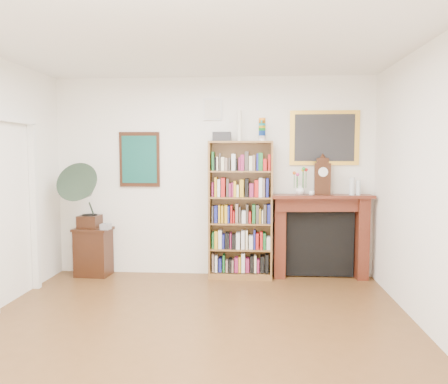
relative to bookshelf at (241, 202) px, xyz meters
name	(u,v)px	position (x,y,z in m)	size (l,w,h in m)	color
room	(185,192)	(-0.40, -2.32, 0.34)	(4.51, 5.01, 2.81)	brown
door_casing	(14,194)	(-2.61, -1.12, 0.20)	(0.08, 1.02, 2.17)	white
teal_poster	(140,159)	(-1.45, 0.16, 0.59)	(0.58, 0.04, 0.78)	black
small_picture	(213,109)	(-0.40, 0.16, 1.29)	(0.26, 0.04, 0.30)	white
gilt_painting	(324,138)	(1.15, 0.16, 0.89)	(0.95, 0.04, 0.75)	gold
bookshelf	(241,202)	(0.00, 0.00, 0.00)	(0.88, 0.32, 2.19)	brown
side_cabinet	(93,252)	(-2.09, -0.03, -0.72)	(0.50, 0.36, 0.68)	black
fireplace	(320,229)	(1.11, 0.07, -0.37)	(1.41, 0.44, 1.17)	#471C10
gramophone	(85,192)	(-2.15, -0.13, 0.14)	(0.60, 0.73, 0.92)	black
cd_stack	(106,227)	(-1.87, -0.14, -0.34)	(0.12, 0.12, 0.08)	#ABACB7
mantel_clock	(322,177)	(1.11, 0.02, 0.35)	(0.22, 0.14, 0.50)	black
flower_vase	(300,190)	(0.81, 0.02, 0.18)	(0.13, 0.13, 0.14)	white
teacup	(312,193)	(0.96, -0.07, 0.14)	(0.08, 0.08, 0.06)	white
bottle_left	(352,186)	(1.51, 0.00, 0.23)	(0.07, 0.07, 0.24)	silver
bottle_right	(358,188)	(1.59, 0.01, 0.21)	(0.06, 0.06, 0.20)	silver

